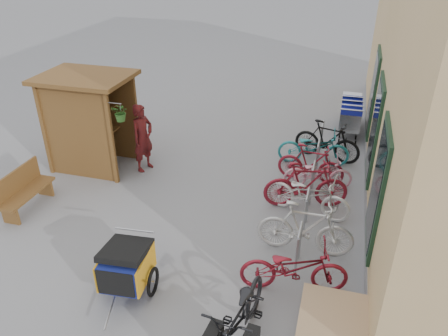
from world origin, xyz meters
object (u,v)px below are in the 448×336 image
(shopping_carts, at_px, (351,112))
(bike_3, at_px, (306,185))
(child_trailer, at_px, (126,265))
(bike_7, at_px, (327,141))
(bike_5, at_px, (311,164))
(kiosk, at_px, (86,109))
(bike_4, at_px, (318,173))
(bike_0, at_px, (294,268))
(person_kiosk, at_px, (143,138))
(bench, at_px, (23,190))
(bike_1, at_px, (305,228))
(pallet_stack, at_px, (332,327))
(bike_6, at_px, (314,148))
(cargo_bike, at_px, (240,322))
(bike_2, at_px, (308,194))

(shopping_carts, xyz_separation_m, bike_3, (-0.81, -4.46, -0.09))
(child_trailer, relative_size, bike_7, 0.91)
(bike_5, relative_size, bike_7, 0.90)
(shopping_carts, height_order, child_trailer, shopping_carts)
(kiosk, bearing_deg, bike_4, 4.13)
(bike_0, xyz_separation_m, bike_5, (-0.11, 3.74, 0.01))
(person_kiosk, distance_m, bike_5, 4.15)
(bench, distance_m, bike_1, 6.03)
(bike_7, bearing_deg, child_trailer, 168.80)
(person_kiosk, distance_m, bike_1, 4.81)
(pallet_stack, bearing_deg, bike_5, 100.11)
(kiosk, relative_size, bike_6, 1.37)
(cargo_bike, height_order, bike_0, cargo_bike)
(bike_6, xyz_separation_m, bike_7, (0.31, 0.39, 0.06))
(cargo_bike, relative_size, bike_7, 1.18)
(bike_5, bearing_deg, bike_1, -171.16)
(person_kiosk, distance_m, bike_6, 4.34)
(bike_2, bearing_deg, bench, 115.74)
(bike_0, relative_size, bike_5, 1.13)
(bike_6, relative_size, bike_7, 1.02)
(child_trailer, relative_size, bike_2, 0.89)
(pallet_stack, xyz_separation_m, child_trailer, (-3.39, 0.08, 0.31))
(pallet_stack, relative_size, bike_7, 0.68)
(bench, height_order, bike_2, bike_2)
(bike_1, relative_size, bike_2, 0.99)
(pallet_stack, distance_m, bench, 6.89)
(child_trailer, height_order, bike_3, bike_3)
(bike_6, bearing_deg, bike_5, 176.30)
(person_kiosk, distance_m, bike_2, 4.31)
(bike_3, bearing_deg, bike_5, -14.01)
(bike_5, xyz_separation_m, bike_6, (-0.02, 0.91, -0.00))
(bike_2, relative_size, bike_7, 1.03)
(child_trailer, xyz_separation_m, bike_1, (2.74, 1.81, 0.02))
(cargo_bike, relative_size, bike_4, 1.31)
(cargo_bike, relative_size, bike_0, 1.16)
(kiosk, bearing_deg, bike_2, -7.13)
(bike_3, bearing_deg, bike_6, -13.60)
(kiosk, bearing_deg, bike_1, -19.42)
(bench, bearing_deg, person_kiosk, 53.25)
(pallet_stack, height_order, person_kiosk, person_kiosk)
(pallet_stack, height_order, bike_7, bike_7)
(shopping_carts, relative_size, cargo_bike, 0.99)
(pallet_stack, bearing_deg, person_kiosk, 140.44)
(kiosk, distance_m, shopping_carts, 7.51)
(pallet_stack, height_order, shopping_carts, shopping_carts)
(bench, height_order, bike_3, bike_3)
(bike_5, bearing_deg, bike_4, -140.11)
(kiosk, xyz_separation_m, pallet_stack, (6.28, -3.87, -1.34))
(bike_0, relative_size, bike_4, 1.13)
(person_kiosk, bearing_deg, bike_2, -83.01)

